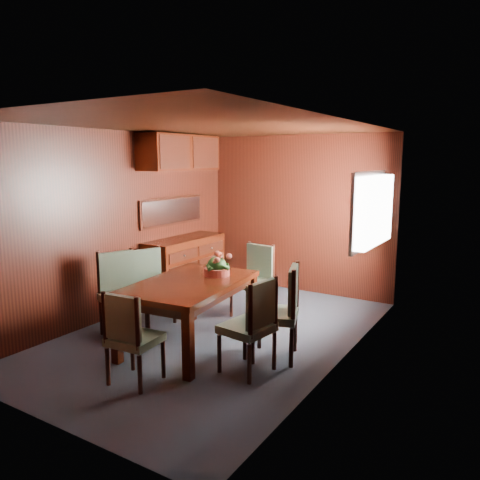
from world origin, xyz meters
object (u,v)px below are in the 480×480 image
Objects in this scene: sideboard at (185,268)px; chair_head at (130,333)px; flower_centerpiece at (217,263)px; dining_table at (190,290)px; chair_left_near at (121,289)px; chair_right_near at (253,321)px.

chair_head is at bearing -61.96° from sideboard.
sideboard is 4.49× the size of flower_centerpiece.
dining_table is 0.45m from flower_centerpiece.
chair_left_near is (-0.90, -0.15, -0.08)m from dining_table.
sideboard is at bearing 124.23° from dining_table.
dining_table is 1.66× the size of chair_left_near.
flower_centerpiece is at bearing -39.05° from sideboard.
sideboard is 0.85× the size of dining_table.
chair_right_near is (0.93, -0.23, -0.10)m from dining_table.
dining_table is 0.97m from chair_right_near.
sideboard is 2.76m from chair_head.
dining_table is at bearing -49.98° from sideboard.
flower_centerpiece is at bearing 84.41° from chair_head.
dining_table is 1.86× the size of chair_head.
chair_left_near is at bearing -176.51° from dining_table.
chair_right_near is at bearing -35.95° from flower_centerpiece.
chair_head is at bearing -90.30° from flower_centerpiece.
chair_left_near reaches higher than chair_right_near.
chair_right_near is 1.07× the size of chair_head.
chair_left_near is 1.83m from chair_right_near.
sideboard is 1.48× the size of chair_right_near.
flower_centerpiece is at bearing 62.17° from chair_right_near.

